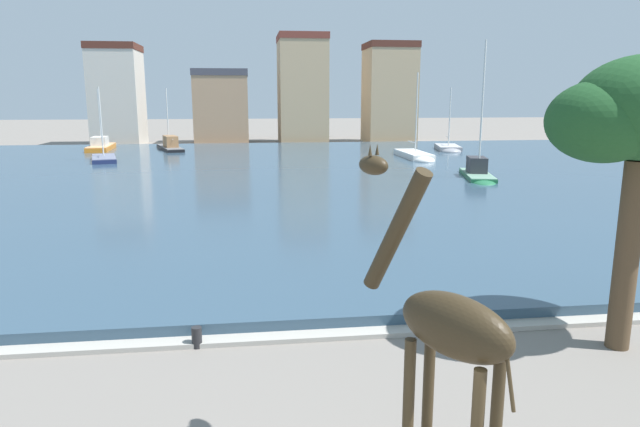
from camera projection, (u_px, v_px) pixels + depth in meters
name	position (u px, v px, depth m)	size (l,w,h in m)	color
harbor_water	(271.00, 176.00, 40.42)	(88.11, 54.73, 0.39)	#334C60
quay_edge_coping	(320.00, 336.00, 13.63)	(88.11, 0.50, 0.12)	#ADA89E
giraffe_statue	(446.00, 329.00, 7.79)	(1.91, 2.64, 5.05)	#382B19
sailboat_orange	(102.00, 148.00, 58.28)	(2.54, 7.85, 6.54)	orange
sailboat_green	(478.00, 175.00, 37.91)	(3.13, 6.88, 9.35)	#236B42
sailboat_navy	(104.00, 160.00, 48.46)	(3.24, 6.41, 6.58)	navy
sailboat_white	(416.00, 157.00, 50.08)	(1.99, 7.54, 7.84)	white
sailboat_grey	(448.00, 150.00, 57.51)	(3.22, 6.13, 6.67)	#939399
sailboat_black	(169.00, 147.00, 58.80)	(4.01, 8.98, 6.63)	black
mooring_bollard	(197.00, 337.00, 13.08)	(0.24, 0.24, 0.50)	#232326
townhouse_wide_warehouse	(117.00, 95.00, 67.95)	(5.70, 6.82, 11.94)	beige
townhouse_corner_house	(222.00, 107.00, 70.35)	(6.66, 7.60, 9.05)	tan
townhouse_end_terrace	(302.00, 89.00, 70.58)	(5.98, 7.40, 13.31)	tan
townhouse_tall_gabled	(389.00, 93.00, 71.75)	(6.15, 6.33, 12.45)	tan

